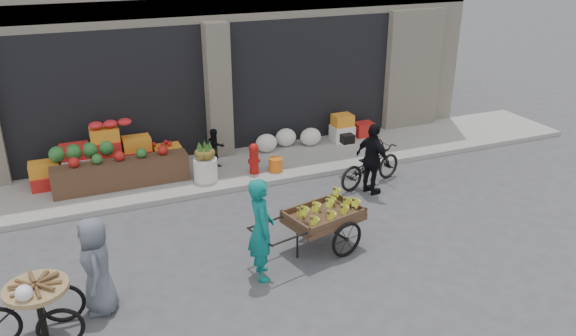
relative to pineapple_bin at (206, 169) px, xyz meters
name	(u,v)px	position (x,y,z in m)	size (l,w,h in m)	color
ground	(305,259)	(0.75, -3.60, -0.37)	(80.00, 80.00, 0.00)	#424244
sidewalk	(232,169)	(0.75, 0.50, -0.31)	(18.00, 2.20, 0.12)	gray
building	(183,3)	(0.75, 4.43, 3.00)	(14.00, 6.45, 7.00)	beige
fruit_display	(117,156)	(-1.73, 0.78, 0.30)	(3.10, 1.12, 1.24)	red
pineapple_bin	(206,169)	(0.00, 0.00, 0.00)	(0.52, 0.52, 0.50)	silver
fire_hydrant	(254,157)	(1.10, -0.05, 0.13)	(0.22, 0.22, 0.71)	#A5140F
orange_bucket	(276,164)	(1.60, -0.10, -0.10)	(0.32, 0.32, 0.30)	orange
right_bay_goods	(323,133)	(3.36, 1.10, 0.04)	(3.35, 0.60, 0.70)	silver
seated_person	(215,149)	(0.40, 0.60, 0.21)	(0.45, 0.35, 0.93)	black
banana_cart	(322,215)	(1.16, -3.38, 0.29)	(2.32, 1.35, 0.91)	#523524
vendor_woman	(261,229)	(-0.09, -3.77, 0.49)	(0.62, 0.41, 1.71)	#0E6D68
tricycle_cart	(38,303)	(-3.36, -4.04, 0.20)	(1.44, 0.91, 0.95)	#9E7F51
vendor_grey	(97,266)	(-2.56, -3.69, 0.38)	(0.73, 0.48, 1.50)	slate
bicycle	(370,165)	(3.33, -1.34, 0.08)	(0.60, 1.72, 0.90)	black
cyclist	(373,159)	(3.13, -1.74, 0.40)	(0.90, 0.38, 1.54)	black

